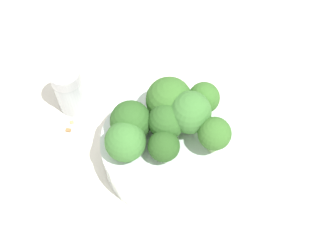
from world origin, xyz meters
The scene contains 13 objects.
ground_plane centered at (0.00, 0.00, 0.00)m, with size 3.00×3.00×0.00m, color silver.
bowl centered at (0.00, 0.00, 0.03)m, with size 0.17×0.17×0.05m, color silver.
broccoli_floret_0 centered at (-0.04, 0.01, 0.08)m, with size 0.06×0.06×0.06m.
broccoli_floret_1 centered at (-0.03, 0.05, 0.08)m, with size 0.04×0.04×0.05m.
broccoli_floret_2 centered at (0.02, -0.01, 0.08)m, with size 0.04×0.04×0.05m.
broccoli_floret_3 centered at (0.02, 0.05, 0.09)m, with size 0.04×0.04×0.06m.
broccoli_floret_4 centered at (-0.02, -0.04, 0.08)m, with size 0.05×0.05×0.05m.
broccoli_floret_5 centered at (-0.01, 0.03, 0.09)m, with size 0.05×0.05×0.07m.
broccoli_floret_6 centered at (-0.01, 0.00, 0.08)m, with size 0.05×0.05×0.06m.
broccoli_floret_7 centered at (0.01, -0.05, 0.08)m, with size 0.05×0.05×0.05m.
pepper_shaker centered at (-0.11, -0.12, 0.04)m, with size 0.04×0.04×0.08m.
almond_crumb_1 centered at (-0.07, -0.13, 0.00)m, with size 0.01×0.00×0.01m, color olive.
almond_crumb_2 centered at (-0.08, -0.12, 0.00)m, with size 0.01×0.00×0.01m, color tan.
Camera 1 is at (0.28, -0.06, 0.57)m, focal length 50.00 mm.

